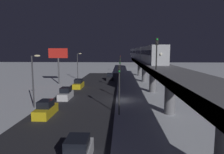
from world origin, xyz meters
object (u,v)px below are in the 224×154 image
object	(u,v)px
sedan_white	(66,94)
traffic_light_near	(119,83)
subway_train	(140,53)
sedan_yellow_2	(78,84)
sedan_black	(110,77)
rail_signal	(157,48)
sedan_yellow	(46,109)
traffic_light_mid	(120,70)
commercial_billboard	(58,57)
traffic_light_far	(120,64)
sedan_white_2	(77,153)
traffic_light_distant	(120,61)

from	to	relation	value
sedan_white	traffic_light_near	distance (m)	13.08
subway_train	sedan_yellow_2	distance (m)	30.78
sedan_black	sedan_yellow_2	distance (m)	14.31
rail_signal	sedan_yellow	size ratio (longest dim) A/B	0.88
traffic_light_mid	commercial_billboard	bearing A→B (deg)	-21.12
sedan_black	sedan_yellow	distance (m)	33.25
rail_signal	traffic_light_mid	bearing A→B (deg)	-75.52
traffic_light_far	sedan_yellow	bearing A→B (deg)	76.19
sedan_yellow_2	traffic_light_near	xyz separation A→B (m)	(-9.30, 19.13, 3.40)
subway_train	sedan_white	bearing A→B (deg)	66.20
sedan_yellow_2	commercial_billboard	world-z (taller)	commercial_billboard
rail_signal	sedan_yellow_2	distance (m)	24.53
sedan_yellow_2	traffic_light_mid	distance (m)	9.92
rail_signal	traffic_light_far	bearing A→B (deg)	-82.74
subway_train	sedan_black	size ratio (longest dim) A/B	16.99
sedan_yellow	sedan_white_2	size ratio (longest dim) A/B	1.09
rail_signal	sedan_yellow	distance (m)	16.00
traffic_light_near	rail_signal	bearing A→B (deg)	-173.83
sedan_white	sedan_black	bearing A→B (deg)	-105.31
rail_signal	traffic_light_far	xyz separation A→B (m)	(4.66, -36.62, -4.33)
sedan_yellow	traffic_light_mid	bearing A→B (deg)	-115.77
traffic_light_near	sedan_yellow_2	bearing A→B (deg)	-64.07
traffic_light_near	traffic_light_mid	world-z (taller)	same
commercial_billboard	traffic_light_distant	bearing A→B (deg)	-116.27
sedan_yellow	traffic_light_near	distance (m)	9.93
sedan_yellow_2	traffic_light_distant	distance (m)	37.87
traffic_light_distant	commercial_billboard	world-z (taller)	commercial_billboard
sedan_white_2	traffic_light_far	xyz separation A→B (m)	(-2.90, -48.68, 3.40)
rail_signal	traffic_light_mid	size ratio (longest dim) A/B	0.62
sedan_yellow	traffic_light_far	distance (m)	39.10
traffic_light_near	traffic_light_distant	world-z (taller)	same
sedan_white	sedan_yellow_2	bearing A→B (deg)	-90.00
sedan_white_2	rail_signal	bearing A→B (deg)	57.92
sedan_white_2	commercial_billboard	xyz separation A→B (m)	(12.49, -36.06, 6.03)
sedan_yellow	traffic_light_far	world-z (taller)	traffic_light_far
subway_train	traffic_light_near	xyz separation A→B (m)	(6.60, 44.60, -3.38)
rail_signal	sedan_white	xyz separation A→B (m)	(13.96, -8.05, -7.73)
subway_train	rail_signal	size ratio (longest dim) A/B	18.52
sedan_yellow	traffic_light_mid	distance (m)	21.66
sedan_white_2	sedan_yellow_2	size ratio (longest dim) A/B	0.89
sedan_white_2	traffic_light_mid	size ratio (longest dim) A/B	0.65
traffic_light_mid	sedan_white	bearing A→B (deg)	47.11
rail_signal	sedan_yellow_2	size ratio (longest dim) A/B	0.86
subway_train	sedan_black	bearing A→B (deg)	53.16
sedan_black	traffic_light_mid	distance (m)	14.09
subway_train	traffic_light_far	bearing A→B (deg)	48.58
commercial_billboard	sedan_yellow	bearing A→B (deg)	103.58
subway_train	traffic_light_mid	world-z (taller)	subway_train
sedan_white_2	sedan_yellow_2	world-z (taller)	same
subway_train	sedan_black	world-z (taller)	subway_train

